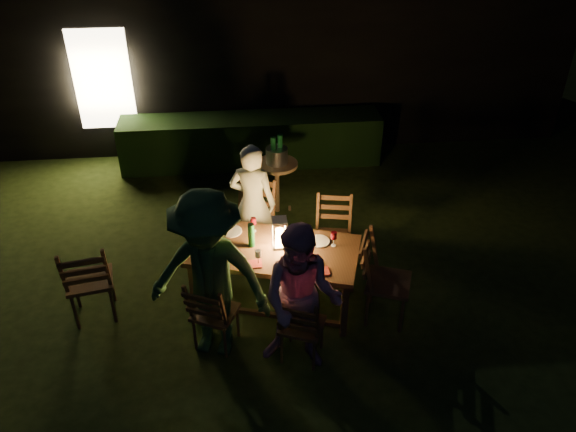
{
  "coord_description": "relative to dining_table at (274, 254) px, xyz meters",
  "views": [
    {
      "loc": [
        -0.76,
        -4.69,
        4.31
      ],
      "look_at": [
        -0.23,
        0.46,
        1.0
      ],
      "focal_mm": 35.0,
      "sensor_mm": 36.0,
      "label": 1
    }
  ],
  "objects": [
    {
      "name": "plate_near_right",
      "position": [
        0.36,
        -0.34,
        0.08
      ],
      "size": [
        0.25,
        0.25,
        0.01
      ],
      "primitive_type": "cylinder",
      "color": "white",
      "rests_on": "dining_table"
    },
    {
      "name": "wineglass_e",
      "position": [
        -0.18,
        -0.26,
        0.16
      ],
      "size": [
        0.06,
        0.06,
        0.18
      ],
      "primitive_type": null,
      "color": "silver",
      "rests_on": "dining_table"
    },
    {
      "name": "wineglass_a",
      "position": [
        -0.2,
        0.36,
        0.16
      ],
      "size": [
        0.06,
        0.06,
        0.18
      ],
      "primitive_type": null,
      "color": "#59070F",
      "rests_on": "dining_table"
    },
    {
      "name": "chair_near_right",
      "position": [
        0.2,
        -0.87,
        -0.4
      ],
      "size": [
        0.54,
        0.56,
        0.91
      ],
      "rotation": [
        0.0,
        0.0,
        -0.4
      ],
      "color": "#4F331A",
      "rests_on": "ground"
    },
    {
      "name": "chair_near_left",
      "position": [
        -0.66,
        -0.6,
        -0.4
      ],
      "size": [
        0.56,
        0.58,
        0.93
      ],
      "rotation": [
        0.0,
        0.0,
        -0.43
      ],
      "color": "#4F331A",
      "rests_on": "ground"
    },
    {
      "name": "chair_end",
      "position": [
        1.17,
        -0.36,
        -0.35
      ],
      "size": [
        0.65,
        0.63,
        1.07
      ],
      "rotation": [
        0.0,
        0.0,
        -1.94
      ],
      "color": "#4F331A",
      "rests_on": "ground"
    },
    {
      "name": "bottle_table",
      "position": [
        -0.24,
        0.07,
        0.21
      ],
      "size": [
        0.07,
        0.07,
        0.28
      ],
      "primitive_type": "cylinder",
      "color": "#0F471E",
      "rests_on": "dining_table"
    },
    {
      "name": "bottle_bucket_b",
      "position": [
        0.25,
        2.0,
        0.26
      ],
      "size": [
        0.07,
        0.07,
        0.32
      ],
      "primitive_type": "cylinder",
      "color": "#0F471E",
      "rests_on": "side_table"
    },
    {
      "name": "person_opp_left",
      "position": [
        -0.67,
        -0.65,
        0.25
      ],
      "size": [
        1.36,
        1.02,
        1.86
      ],
      "primitive_type": "imported",
      "rotation": [
        0.0,
        0.0,
        -0.3
      ],
      "color": "#2D572B",
      "rests_on": "ground"
    },
    {
      "name": "wineglass_c",
      "position": [
        0.2,
        -0.36,
        0.16
      ],
      "size": [
        0.06,
        0.06,
        0.18
      ],
      "primitive_type": null,
      "color": "#59070F",
      "rests_on": "dining_table"
    },
    {
      "name": "dining_table",
      "position": [
        0.0,
        0.0,
        0.0
      ],
      "size": [
        1.99,
        1.4,
        0.75
      ],
      "rotation": [
        0.0,
        0.0,
        -0.3
      ],
      "color": "#4F331A",
      "rests_on": "ground"
    },
    {
      "name": "ice_bucket",
      "position": [
        0.2,
        1.96,
        0.21
      ],
      "size": [
        0.3,
        0.3,
        0.22
      ],
      "primitive_type": "cylinder",
      "color": "#A5A8AD",
      "rests_on": "side_table"
    },
    {
      "name": "person_house_side",
      "position": [
        -0.18,
        0.92,
        0.1
      ],
      "size": [
        0.65,
        0.53,
        1.56
      ],
      "primitive_type": "imported",
      "rotation": [
        0.0,
        0.0,
        2.84
      ],
      "color": "white",
      "rests_on": "ground"
    },
    {
      "name": "wineglass_d",
      "position": [
        0.65,
        -0.01,
        0.16
      ],
      "size": [
        0.06,
        0.06,
        0.18
      ],
      "primitive_type": null,
      "color": "#59070F",
      "rests_on": "dining_table"
    },
    {
      "name": "plate_far_right",
      "position": [
        0.5,
        0.08,
        0.08
      ],
      "size": [
        0.25,
        0.25,
        0.01
      ],
      "primitive_type": "cylinder",
      "color": "white",
      "rests_on": "dining_table"
    },
    {
      "name": "side_table",
      "position": [
        0.2,
        1.96,
        0.01
      ],
      "size": [
        0.58,
        0.58,
        0.78
      ],
      "color": "olive",
      "rests_on": "ground"
    },
    {
      "name": "wineglass_b",
      "position": [
        -0.72,
        0.1,
        0.16
      ],
      "size": [
        0.06,
        0.06,
        0.18
      ],
      "primitive_type": null,
      "color": "#59070F",
      "rests_on": "dining_table"
    },
    {
      "name": "chair_spare",
      "position": [
        -1.99,
        -0.03,
        -0.36
      ],
      "size": [
        0.56,
        0.59,
        1.06
      ],
      "rotation": [
        0.0,
        0.0,
        0.18
      ],
      "color": "#4F331A",
      "rests_on": "ground"
    },
    {
      "name": "plate_far_left",
      "position": [
        -0.46,
        0.37,
        0.08
      ],
      "size": [
        0.25,
        0.25,
        0.01
      ],
      "primitive_type": "cylinder",
      "color": "white",
      "rests_on": "dining_table"
    },
    {
      "name": "phone",
      "position": [
        -0.68,
        -0.1,
        0.08
      ],
      "size": [
        0.14,
        0.07,
        0.01
      ],
      "primitive_type": "cube",
      "color": "black",
      "rests_on": "dining_table"
    },
    {
      "name": "plate_near_left",
      "position": [
        -0.59,
        -0.05,
        0.08
      ],
      "size": [
        0.25,
        0.25,
        0.01
      ],
      "primitive_type": "cylinder",
      "color": "white",
      "rests_on": "dining_table"
    },
    {
      "name": "napkin_right",
      "position": [
        0.44,
        -0.45,
        0.08
      ],
      "size": [
        0.18,
        0.14,
        0.01
      ],
      "primitive_type": "cube",
      "color": "red",
      "rests_on": "dining_table"
    },
    {
      "name": "lantern",
      "position": [
        0.06,
        0.03,
        0.23
      ],
      "size": [
        0.16,
        0.16,
        0.35
      ],
      "color": "white",
      "rests_on": "dining_table"
    },
    {
      "name": "garden_envelope",
      "position": [
        0.4,
        5.94,
        0.9
      ],
      "size": [
        40.0,
        40.0,
        3.2
      ],
      "color": "black",
      "rests_on": "ground"
    },
    {
      "name": "chair_far_left",
      "position": [
        -0.2,
        0.87,
        -0.35
      ],
      "size": [
        0.63,
        0.65,
        1.07
      ],
      "rotation": [
        0.0,
        0.0,
        2.76
      ],
      "color": "#4F331A",
      "rests_on": "ground"
    },
    {
      "name": "bottle_bucket_a",
      "position": [
        0.15,
        1.92,
        0.26
      ],
      "size": [
        0.07,
        0.07,
        0.32
      ],
      "primitive_type": "cylinder",
      "color": "#0F471E",
      "rests_on": "side_table"
    },
    {
      "name": "chair_far_right",
      "position": [
        0.75,
        0.57,
        -0.38
      ],
      "size": [
        0.51,
        0.54,
        0.97
      ],
      "rotation": [
        0.0,
        0.0,
        2.95
      ],
      "color": "#4F331A",
      "rests_on": "ground"
    },
    {
      "name": "person_opp_right",
      "position": [
        0.18,
        -0.92,
        0.13
      ],
      "size": [
        0.93,
        0.81,
        1.61
      ],
      "primitive_type": "imported",
      "rotation": [
        0.0,
        0.0,
        -0.3
      ],
      "color": "#B67D9F",
      "rests_on": "ground"
    },
    {
      "name": "napkin_left",
      "position": [
        -0.24,
        -0.26,
        0.08
      ],
      "size": [
        0.18,
        0.14,
        0.01
      ],
      "primitive_type": "cube",
      "color": "red",
      "rests_on": "dining_table"
    }
  ]
}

